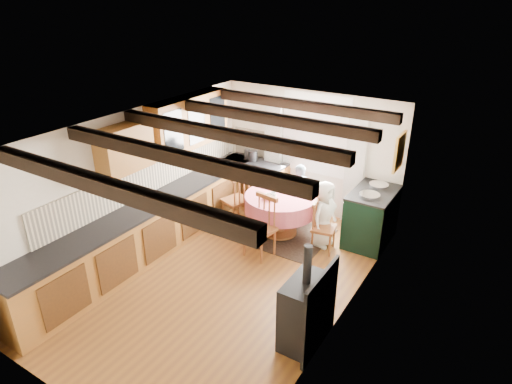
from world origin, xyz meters
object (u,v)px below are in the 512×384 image
Objects in this scene: cast_iron_stove at (306,296)px; aga_range at (371,216)px; child_far at (299,193)px; chair_right at (324,226)px; child_right at (324,214)px; cup at (273,195)px; dining_table at (280,215)px; chair_near at (260,227)px; chair_left at (236,198)px.

aga_range is at bearing 92.24° from cast_iron_stove.
cast_iron_stove is 1.20× the size of child_far.
child_right is at bearing 16.66° from chair_right.
cast_iron_stove reaches higher than child_far.
aga_range is 10.88× the size of cup.
cup is at bearing 82.62° from chair_right.
aga_range is at bearing 25.85° from cup.
dining_table is at bearing 125.38° from cast_iron_stove.
child_right is 12.06× the size of cup.
aga_range is 1.74m from cup.
aga_range is at bearing 53.58° from chair_near.
cup is (-0.09, -0.13, 0.43)m from dining_table.
chair_near reaches higher than chair_right.
dining_table is at bearing 101.97° from chair_near.
cast_iron_stove is 2.65m from cup.
aga_range is (1.45, 0.61, 0.11)m from dining_table.
chair_left is at bearing 79.94° from chair_right.
child_far is at bearing 78.98° from cup.
child_far is at bearing 145.52° from chair_left.
child_far is (-0.82, 0.70, 0.13)m from chair_right.
cast_iron_stove is 14.39× the size of cup.
child_far is 0.92m from child_right.
cup is (0.81, -0.05, 0.29)m from chair_left.
dining_table is at bearing 71.26° from child_far.
chair_right is 0.78× the size of child_right.
cast_iron_stove is (0.68, -2.11, 0.25)m from chair_right.
chair_near is 10.76× the size of cup.
child_right is at bearing 108.54° from cast_iron_stove.
chair_near is 0.90× the size of child_far.
cast_iron_stove is at bearing -87.76° from aga_range.
chair_left is 1.14× the size of chair_right.
cup is (-1.54, -0.75, 0.33)m from aga_range.
child_far is (-1.50, 2.81, -0.12)m from cast_iron_stove.
chair_near reaches higher than cup.
cast_iron_stove is 1.19× the size of child_right.
child_far is 0.99× the size of child_right.
chair_right is (0.88, -0.09, 0.07)m from dining_table.
chair_right is at bearing -129.15° from aga_range.
dining_table is 1.58m from aga_range.
aga_range is at bearing 22.83° from dining_table.
child_far is 0.80m from cup.
child_far reaches higher than chair_left.
chair_left is at bearing 139.39° from cast_iron_stove.
dining_table is 1.08× the size of child_right.
chair_near is at bearing -78.40° from cup.
chair_near is 0.73m from cup.
cup is (-1.65, 2.07, 0.11)m from cast_iron_stove.
chair_right is at bearing -5.77° from dining_table.
child_right is (0.75, 0.87, 0.06)m from chair_near.
chair_near is at bearing 147.13° from child_right.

